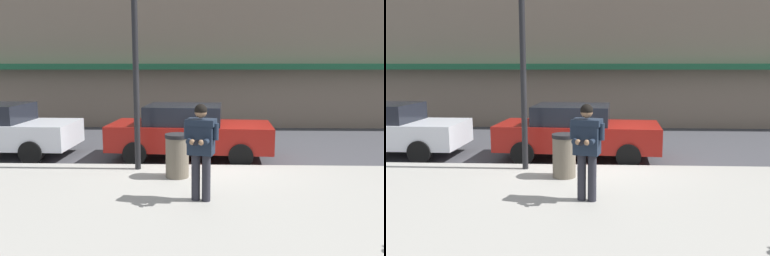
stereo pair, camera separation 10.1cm
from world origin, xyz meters
The scene contains 7 objects.
ground_plane centered at (0.00, 0.00, 0.00)m, with size 80.00×80.00×0.00m, color #3D3D42.
sidewalk centered at (1.00, -2.85, 0.07)m, with size 32.00×5.30×0.14m, color #99968E.
curb_paint_line centered at (1.00, 0.05, 0.00)m, with size 28.00×0.12×0.01m, color silver.
parked_sedan_mid centered at (-0.45, 0.99, 0.79)m, with size 4.61×2.16×1.54m.
man_texting_on_phone centered at (-0.09, -2.78, 1.25)m, with size 0.63×0.64×1.81m.
street_lamp_post centered at (-1.63, -0.65, 3.14)m, with size 0.36×0.36×4.88m.
trash_bin centered at (-0.63, -1.28, 0.63)m, with size 0.55×0.55×0.98m.
Camera 1 is at (-0.06, -9.43, 2.60)m, focal length 35.00 mm.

